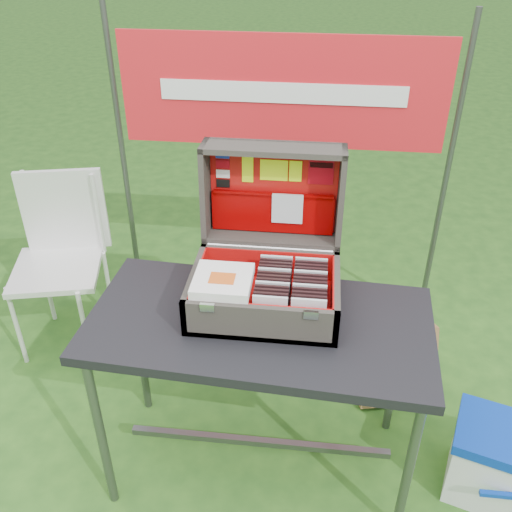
# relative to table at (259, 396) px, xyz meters

# --- Properties ---
(ground) EXTENTS (80.00, 80.00, 0.00)m
(ground) POSITION_rel_table_xyz_m (-0.02, 0.04, -0.40)
(ground) COLOR #26531B
(ground) RESTS_ON ground
(table) EXTENTS (1.30, 0.71, 0.79)m
(table) POSITION_rel_table_xyz_m (0.00, 0.00, 0.00)
(table) COLOR black
(table) RESTS_ON ground
(table_top) EXTENTS (1.30, 0.71, 0.04)m
(table_top) POSITION_rel_table_xyz_m (0.00, 0.00, 0.38)
(table_top) COLOR black
(table_top) RESTS_ON ground
(table_leg_fl) EXTENTS (0.04, 0.04, 0.75)m
(table_leg_fl) POSITION_rel_table_xyz_m (-0.57, -0.26, -0.02)
(table_leg_fl) COLOR #59595B
(table_leg_fl) RESTS_ON ground
(table_leg_fr) EXTENTS (0.04, 0.04, 0.75)m
(table_leg_fr) POSITION_rel_table_xyz_m (0.57, -0.26, -0.02)
(table_leg_fr) COLOR #59595B
(table_leg_fr) RESTS_ON ground
(table_leg_bl) EXTENTS (0.04, 0.04, 0.75)m
(table_leg_bl) POSITION_rel_table_xyz_m (-0.57, 0.26, -0.02)
(table_leg_bl) COLOR #59595B
(table_leg_bl) RESTS_ON ground
(table_leg_br) EXTENTS (0.04, 0.04, 0.75)m
(table_leg_br) POSITION_rel_table_xyz_m (0.57, 0.26, -0.02)
(table_leg_br) COLOR #59595B
(table_leg_br) RESTS_ON ground
(table_brace) EXTENTS (1.12, 0.03, 0.03)m
(table_brace) POSITION_rel_table_xyz_m (0.00, 0.00, -0.28)
(table_brace) COLOR #59595B
(table_brace) RESTS_ON ground
(suitcase) EXTENTS (0.55, 0.55, 0.53)m
(suitcase) POSITION_rel_table_xyz_m (0.01, 0.13, 0.66)
(suitcase) COLOR #575047
(suitcase) RESTS_ON table
(suitcase_base_bottom) EXTENTS (0.55, 0.39, 0.02)m
(suitcase_base_bottom) POSITION_rel_table_xyz_m (0.01, 0.07, 0.41)
(suitcase_base_bottom) COLOR #575047
(suitcase_base_bottom) RESTS_ON table_top
(suitcase_base_wall_front) EXTENTS (0.55, 0.02, 0.15)m
(suitcase_base_wall_front) POSITION_rel_table_xyz_m (0.01, -0.11, 0.47)
(suitcase_base_wall_front) COLOR #575047
(suitcase_base_wall_front) RESTS_ON table_top
(suitcase_base_wall_back) EXTENTS (0.55, 0.02, 0.15)m
(suitcase_base_wall_back) POSITION_rel_table_xyz_m (0.01, 0.26, 0.47)
(suitcase_base_wall_back) COLOR #575047
(suitcase_base_wall_back) RESTS_ON table_top
(suitcase_base_wall_left) EXTENTS (0.02, 0.39, 0.15)m
(suitcase_base_wall_left) POSITION_rel_table_xyz_m (-0.25, 0.07, 0.47)
(suitcase_base_wall_left) COLOR #575047
(suitcase_base_wall_left) RESTS_ON table_top
(suitcase_base_wall_right) EXTENTS (0.02, 0.39, 0.15)m
(suitcase_base_wall_right) POSITION_rel_table_xyz_m (0.27, 0.07, 0.47)
(suitcase_base_wall_right) COLOR #575047
(suitcase_base_wall_right) RESTS_ON table_top
(suitcase_liner_floor) EXTENTS (0.51, 0.35, 0.01)m
(suitcase_liner_floor) POSITION_rel_table_xyz_m (0.01, 0.07, 0.42)
(suitcase_liner_floor) COLOR red
(suitcase_liner_floor) RESTS_ON suitcase_base_bottom
(suitcase_latch_left) EXTENTS (0.05, 0.01, 0.03)m
(suitcase_latch_left) POSITION_rel_table_xyz_m (-0.17, -0.12, 0.53)
(suitcase_latch_left) COLOR silver
(suitcase_latch_left) RESTS_ON suitcase_base_wall_front
(suitcase_latch_right) EXTENTS (0.05, 0.01, 0.03)m
(suitcase_latch_right) POSITION_rel_table_xyz_m (0.19, -0.12, 0.53)
(suitcase_latch_right) COLOR silver
(suitcase_latch_right) RESTS_ON suitcase_base_wall_front
(suitcase_hinge) EXTENTS (0.49, 0.02, 0.02)m
(suitcase_hinge) POSITION_rel_table_xyz_m (0.01, 0.27, 0.54)
(suitcase_hinge) COLOR silver
(suitcase_hinge) RESTS_ON suitcase_base_wall_back
(suitcase_lid_back) EXTENTS (0.55, 0.04, 0.39)m
(suitcase_lid_back) POSITION_rel_table_xyz_m (0.01, 0.42, 0.73)
(suitcase_lid_back) COLOR #575047
(suitcase_lid_back) RESTS_ON suitcase_base_wall_back
(suitcase_lid_rim_far) EXTENTS (0.55, 0.15, 0.03)m
(suitcase_lid_rim_far) POSITION_rel_table_xyz_m (0.01, 0.36, 0.92)
(suitcase_lid_rim_far) COLOR #575047
(suitcase_lid_rim_far) RESTS_ON suitcase_lid_back
(suitcase_lid_rim_near) EXTENTS (0.55, 0.15, 0.03)m
(suitcase_lid_rim_near) POSITION_rel_table_xyz_m (0.01, 0.34, 0.55)
(suitcase_lid_rim_near) COLOR #575047
(suitcase_lid_rim_near) RESTS_ON suitcase_lid_back
(suitcase_lid_rim_left) EXTENTS (0.02, 0.17, 0.40)m
(suitcase_lid_rim_left) POSITION_rel_table_xyz_m (-0.25, 0.35, 0.73)
(suitcase_lid_rim_left) COLOR #575047
(suitcase_lid_rim_left) RESTS_ON suitcase_lid_back
(suitcase_lid_rim_right) EXTENTS (0.02, 0.17, 0.40)m
(suitcase_lid_rim_right) POSITION_rel_table_xyz_m (0.27, 0.35, 0.73)
(suitcase_lid_rim_right) COLOR #575047
(suitcase_lid_rim_right) RESTS_ON suitcase_lid_back
(suitcase_lid_liner) EXTENTS (0.50, 0.02, 0.34)m
(suitcase_lid_liner) POSITION_rel_table_xyz_m (0.01, 0.40, 0.73)
(suitcase_lid_liner) COLOR red
(suitcase_lid_liner) RESTS_ON suitcase_lid_back
(suitcase_liner_wall_front) EXTENTS (0.51, 0.01, 0.13)m
(suitcase_liner_wall_front) POSITION_rel_table_xyz_m (0.01, -0.10, 0.48)
(suitcase_liner_wall_front) COLOR red
(suitcase_liner_wall_front) RESTS_ON suitcase_base_bottom
(suitcase_liner_wall_back) EXTENTS (0.51, 0.01, 0.13)m
(suitcase_liner_wall_back) POSITION_rel_table_xyz_m (0.01, 0.24, 0.48)
(suitcase_liner_wall_back) COLOR red
(suitcase_liner_wall_back) RESTS_ON suitcase_base_bottom
(suitcase_liner_wall_left) EXTENTS (0.01, 0.35, 0.13)m
(suitcase_liner_wall_left) POSITION_rel_table_xyz_m (-0.24, 0.07, 0.48)
(suitcase_liner_wall_left) COLOR red
(suitcase_liner_wall_left) RESTS_ON suitcase_base_bottom
(suitcase_liner_wall_right) EXTENTS (0.01, 0.35, 0.13)m
(suitcase_liner_wall_right) POSITION_rel_table_xyz_m (0.26, 0.07, 0.48)
(suitcase_liner_wall_right) COLOR red
(suitcase_liner_wall_right) RESTS_ON suitcase_base_bottom
(suitcase_lid_pocket) EXTENTS (0.49, 0.04, 0.16)m
(suitcase_lid_pocket) POSITION_rel_table_xyz_m (0.01, 0.38, 0.64)
(suitcase_lid_pocket) COLOR #820001
(suitcase_lid_pocket) RESTS_ON suitcase_lid_liner
(suitcase_pocket_edge) EXTENTS (0.48, 0.02, 0.02)m
(suitcase_pocket_edge) POSITION_rel_table_xyz_m (0.01, 0.38, 0.72)
(suitcase_pocket_edge) COLOR #820001
(suitcase_pocket_edge) RESTS_ON suitcase_lid_pocket
(suitcase_pocket_cd) EXTENTS (0.12, 0.02, 0.12)m
(suitcase_pocket_cd) POSITION_rel_table_xyz_m (0.07, 0.36, 0.67)
(suitcase_pocket_cd) COLOR silver
(suitcase_pocket_cd) RESTS_ON suitcase_lid_pocket
(lid_sticker_cc_a) EXTENTS (0.05, 0.00, 0.03)m
(lid_sticker_cc_a) POSITION_rel_table_xyz_m (-0.19, 0.40, 0.87)
(lid_sticker_cc_a) COLOR #1933B2
(lid_sticker_cc_a) RESTS_ON suitcase_lid_liner
(lid_sticker_cc_b) EXTENTS (0.05, 0.00, 0.03)m
(lid_sticker_cc_b) POSITION_rel_table_xyz_m (-0.19, 0.40, 0.83)
(lid_sticker_cc_b) COLOR #AB0512
(lid_sticker_cc_b) RESTS_ON suitcase_lid_liner
(lid_sticker_cc_c) EXTENTS (0.05, 0.00, 0.03)m
(lid_sticker_cc_c) POSITION_rel_table_xyz_m (-0.19, 0.40, 0.79)
(lid_sticker_cc_c) COLOR white
(lid_sticker_cc_c) RESTS_ON suitcase_lid_liner
(lid_sticker_cc_d) EXTENTS (0.05, 0.00, 0.03)m
(lid_sticker_cc_d) POSITION_rel_table_xyz_m (-0.19, 0.40, 0.75)
(lid_sticker_cc_d) COLOR black
(lid_sticker_cc_d) RESTS_ON suitcase_lid_liner
(lid_card_neon_tall) EXTENTS (0.04, 0.01, 0.11)m
(lid_card_neon_tall) POSITION_rel_table_xyz_m (-0.09, 0.40, 0.82)
(lid_card_neon_tall) COLOR #CBF313
(lid_card_neon_tall) RESTS_ON suitcase_lid_liner
(lid_card_neon_main) EXTENTS (0.11, 0.01, 0.08)m
(lid_card_neon_main) POSITION_rel_table_xyz_m (0.01, 0.40, 0.82)
(lid_card_neon_main) COLOR #CBF313
(lid_card_neon_main) RESTS_ON suitcase_lid_liner
(lid_card_neon_small) EXTENTS (0.05, 0.01, 0.08)m
(lid_card_neon_small) POSITION_rel_table_xyz_m (0.09, 0.40, 0.82)
(lid_card_neon_small) COLOR #CBF313
(lid_card_neon_small) RESTS_ON suitcase_lid_liner
(lid_sticker_band) EXTENTS (0.10, 0.01, 0.10)m
(lid_sticker_band) POSITION_rel_table_xyz_m (0.19, 0.40, 0.82)
(lid_sticker_band) COLOR #AB0512
(lid_sticker_band) RESTS_ON suitcase_lid_liner
(lid_sticker_band_bar) EXTENTS (0.09, 0.00, 0.02)m
(lid_sticker_band_bar) POSITION_rel_table_xyz_m (0.19, 0.40, 0.85)
(lid_sticker_band_bar) COLOR black
(lid_sticker_band_bar) RESTS_ON suitcase_lid_liner
(cd_left_0) EXTENTS (0.12, 0.01, 0.14)m
(cd_left_0) POSITION_rel_table_xyz_m (0.05, -0.08, 0.49)
(cd_left_0) COLOR silver
(cd_left_0) RESTS_ON suitcase_liner_floor
(cd_left_1) EXTENTS (0.12, 0.01, 0.14)m
(cd_left_1) POSITION_rel_table_xyz_m (0.05, -0.05, 0.49)
(cd_left_1) COLOR black
(cd_left_1) RESTS_ON suitcase_liner_floor
(cd_left_2) EXTENTS (0.12, 0.01, 0.14)m
(cd_left_2) POSITION_rel_table_xyz_m (0.05, -0.03, 0.49)
(cd_left_2) COLOR black
(cd_left_2) RESTS_ON suitcase_liner_floor
(cd_left_3) EXTENTS (0.12, 0.01, 0.14)m
(cd_left_3) POSITION_rel_table_xyz_m (0.05, -0.01, 0.49)
(cd_left_3) COLOR black
(cd_left_3) RESTS_ON suitcase_liner_floor
(cd_left_4) EXTENTS (0.12, 0.01, 0.14)m
(cd_left_4) POSITION_rel_table_xyz_m (0.05, 0.01, 0.49)
(cd_left_4) COLOR silver
(cd_left_4) RESTS_ON suitcase_liner_floor
(cd_left_5) EXTENTS (0.12, 0.01, 0.14)m
(cd_left_5) POSITION_rel_table_xyz_m (0.05, 0.03, 0.49)
(cd_left_5) COLOR black
(cd_left_5) RESTS_ON suitcase_liner_floor
(cd_left_6) EXTENTS (0.12, 0.01, 0.14)m
(cd_left_6) POSITION_rel_table_xyz_m (0.05, 0.05, 0.49)
(cd_left_6) COLOR black
(cd_left_6) RESTS_ON suitcase_liner_floor
(cd_left_7) EXTENTS (0.12, 0.01, 0.14)m
(cd_left_7) POSITION_rel_table_xyz_m (0.05, 0.08, 0.49)
(cd_left_7) COLOR black
(cd_left_7) RESTS_ON suitcase_liner_floor
(cd_left_8) EXTENTS (0.12, 0.01, 0.14)m
(cd_left_8) POSITION_rel_table_xyz_m (0.05, 0.10, 0.49)
(cd_left_8) COLOR silver
(cd_left_8) RESTS_ON suitcase_liner_floor
(cd_left_9) EXTENTS (0.12, 0.01, 0.14)m
(cd_left_9) POSITION_rel_table_xyz_m (0.05, 0.12, 0.49)
(cd_left_9) COLOR black
(cd_left_9) RESTS_ON suitcase_liner_floor
(cd_left_10) EXTENTS (0.12, 0.01, 0.14)m
(cd_left_10) POSITION_rel_table_xyz_m (0.05, 0.14, 0.49)
(cd_left_10) COLOR black
(cd_left_10) RESTS_ON suitcase_liner_floor
(cd_left_11) EXTENTS (0.12, 0.01, 0.14)m
(cd_left_11) POSITION_rel_table_xyz_m (0.05, 0.16, 0.49)
(cd_left_11) COLOR black
(cd_left_11) RESTS_ON suitcase_liner_floor
(cd_left_12) EXTENTS (0.12, 0.01, 0.14)m
(cd_left_12) POSITION_rel_table_xyz_m (0.05, 0.18, 0.49)
(cd_left_12) COLOR silver
(cd_left_12) RESTS_ON suitcase_liner_floor
(cd_right_0) EXTENTS (0.12, 0.01, 0.14)m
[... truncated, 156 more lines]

